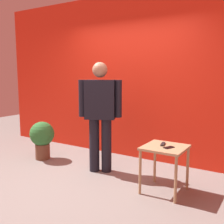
% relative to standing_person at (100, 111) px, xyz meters
% --- Properties ---
extents(ground_plane, '(12.00, 12.00, 0.00)m').
position_rel_standing_person_xyz_m(ground_plane, '(-0.02, -0.56, -0.96)').
color(ground_plane, gray).
extents(back_wall_red, '(6.13, 0.12, 2.97)m').
position_rel_standing_person_xyz_m(back_wall_red, '(-0.02, 0.99, 0.52)').
color(back_wall_red, red).
rests_on(back_wall_red, ground_plane).
extents(standing_person, '(0.66, 0.40, 1.72)m').
position_rel_standing_person_xyz_m(standing_person, '(0.00, 0.00, 0.00)').
color(standing_person, black).
rests_on(standing_person, ground_plane).
extents(side_table, '(0.53, 0.53, 0.62)m').
position_rel_standing_person_xyz_m(side_table, '(1.14, -0.18, -0.44)').
color(side_table, tan).
rests_on(side_table, ground_plane).
extents(cell_phone, '(0.12, 0.16, 0.01)m').
position_rel_standing_person_xyz_m(cell_phone, '(1.21, -0.22, -0.34)').
color(cell_phone, black).
rests_on(cell_phone, side_table).
extents(tv_remote, '(0.08, 0.18, 0.02)m').
position_rel_standing_person_xyz_m(tv_remote, '(1.09, -0.12, -0.34)').
color(tv_remote, black).
rests_on(tv_remote, side_table).
extents(potted_plant, '(0.44, 0.44, 0.69)m').
position_rel_standing_person_xyz_m(potted_plant, '(-1.24, -0.06, -0.56)').
color(potted_plant, brown).
rests_on(potted_plant, ground_plane).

